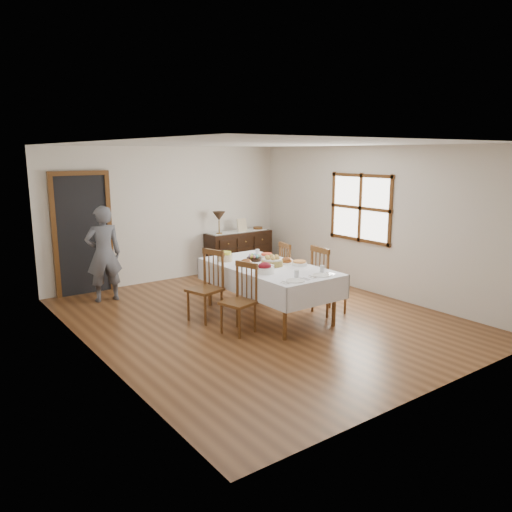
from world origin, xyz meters
TOP-DOWN VIEW (x-y plane):
  - ground at (0.00, 0.00)m, footprint 6.00×6.00m
  - room_shell at (-0.15, 0.42)m, footprint 5.02×6.02m
  - dining_table at (0.18, 0.04)m, footprint 1.17×2.29m
  - chair_left_near at (-0.58, -0.33)m, footprint 0.50×0.50m
  - chair_left_far at (-0.67, 0.43)m, footprint 0.54×0.54m
  - chair_right_near at (0.97, -0.43)m, footprint 0.48×0.48m
  - chair_right_far at (1.08, 0.55)m, footprint 0.48×0.48m
  - sideboard at (1.45, 2.72)m, footprint 1.42×0.52m
  - person at (-1.57, 2.29)m, footprint 0.58×0.41m
  - bread_basket at (0.23, 0.00)m, footprint 0.33×0.33m
  - egg_basket at (0.22, 0.45)m, footprint 0.24×0.24m
  - ham_platter_a at (-0.05, 0.29)m, footprint 0.34×0.34m
  - ham_platter_b at (0.54, 0.03)m, footprint 0.33×0.33m
  - beet_bowl at (-0.14, -0.31)m, footprint 0.26×0.26m
  - carrot_bowl at (0.50, 0.49)m, footprint 0.24×0.24m
  - pineapple_bowl at (-0.16, 0.72)m, footprint 0.23×0.23m
  - casserole_dish at (0.59, -0.22)m, footprint 0.24×0.24m
  - butter_dish at (0.04, -0.15)m, footprint 0.14×0.09m
  - setting_left at (-0.04, -0.86)m, footprint 0.42×0.31m
  - setting_right at (0.46, -0.84)m, footprint 0.42×0.31m
  - glass_far_a at (-0.04, 0.75)m, footprint 0.06×0.06m
  - glass_far_b at (0.54, 0.81)m, footprint 0.07×0.07m
  - runner at (1.46, 2.75)m, footprint 1.30×0.35m
  - table_lamp at (0.96, 2.69)m, footprint 0.26×0.26m
  - picture_frame at (1.51, 2.67)m, footprint 0.22×0.08m
  - deco_bowl at (1.97, 2.74)m, footprint 0.20×0.20m

SIDE VIEW (x-z plane):
  - ground at x=0.00m, z-range 0.00..0.00m
  - sideboard at x=1.45m, z-range 0.00..0.86m
  - chair_right_far at x=1.08m, z-range 0.01..0.98m
  - chair_left_near at x=-0.58m, z-range 0.01..0.99m
  - chair_left_far at x=-0.67m, z-range 0.01..1.06m
  - chair_right_near at x=0.97m, z-range 0.01..1.08m
  - dining_table at x=0.18m, z-range 0.30..1.09m
  - setting_left at x=-0.04m, z-range 0.76..0.86m
  - setting_right at x=0.46m, z-range 0.76..0.86m
  - ham_platter_b at x=0.54m, z-range 0.76..0.87m
  - ham_platter_a at x=-0.05m, z-range 0.76..0.87m
  - casserole_dish at x=0.59m, z-range 0.78..0.85m
  - butter_dish at x=0.04m, z-range 0.79..0.86m
  - carrot_bowl at x=0.50m, z-range 0.78..0.86m
  - egg_basket at x=0.22m, z-range 0.77..0.88m
  - glass_far_b at x=0.54m, z-range 0.79..0.88m
  - glass_far_a at x=-0.04m, z-range 0.79..0.89m
  - beet_bowl at x=-0.14m, z-range 0.77..0.93m
  - bread_basket at x=0.23m, z-range 0.77..0.94m
  - pineapple_bowl at x=-0.16m, z-range 0.78..0.93m
  - runner at x=1.46m, z-range 0.85..0.86m
  - person at x=-1.57m, z-range 0.00..1.73m
  - deco_bowl at x=1.97m, z-range 0.85..0.91m
  - picture_frame at x=1.51m, z-range 0.85..1.13m
  - table_lamp at x=0.96m, z-range 0.98..1.44m
  - room_shell at x=-0.15m, z-range 0.32..2.97m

